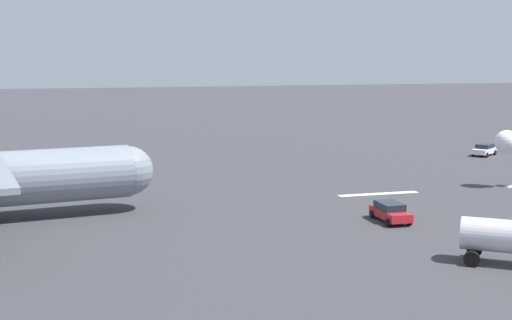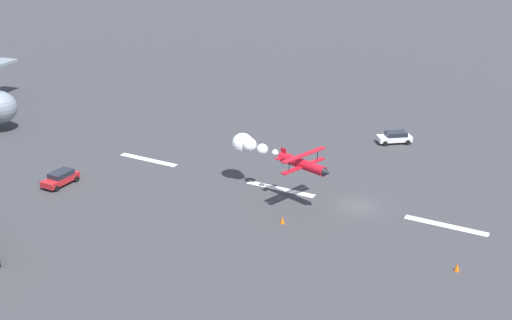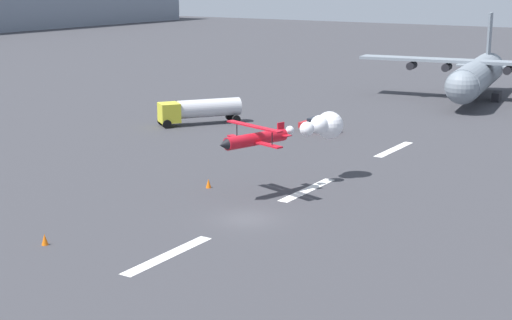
{
  "view_description": "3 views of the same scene",
  "coord_description": "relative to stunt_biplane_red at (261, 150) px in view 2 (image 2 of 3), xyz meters",
  "views": [
    {
      "loc": [
        55.26,
        60.95,
        13.21
      ],
      "look_at": [
        38.77,
        0.0,
        3.72
      ],
      "focal_mm": 50.02,
      "sensor_mm": 36.0,
      "label": 1
    },
    {
      "loc": [
        -19.93,
        58.17,
        29.23
      ],
      "look_at": [
        9.97,
        3.59,
        4.44
      ],
      "focal_mm": 46.1,
      "sensor_mm": 36.0,
      "label": 2
    },
    {
      "loc": [
        -44.01,
        -29.05,
        16.95
      ],
      "look_at": [
        5.25,
        2.6,
        2.9
      ],
      "focal_mm": 54.18,
      "sensor_mm": 36.0,
      "label": 3
    }
  ],
  "objects": [
    {
      "name": "stunt_biplane_red",
      "position": [
        0.0,
        0.0,
        0.0
      ],
      "size": [
        12.83,
        6.39,
        2.33
      ],
      "color": "red"
    },
    {
      "name": "traffic_cone_far",
      "position": [
        -5.53,
        5.98,
        -4.25
      ],
      "size": [
        0.44,
        0.44,
        0.75
      ],
      "primitive_type": "cone",
      "color": "orange",
      "rests_on": "ground"
    },
    {
      "name": "followme_car_yellow",
      "position": [
        -8.12,
        -21.11,
        -3.82
      ],
      "size": [
        4.51,
        4.02,
        1.52
      ],
      "color": "white",
      "rests_on": "ground"
    },
    {
      "name": "ground_plane",
      "position": [
        -10.64,
        -1.16,
        -4.63
      ],
      "size": [
        440.0,
        440.0,
        0.0
      ],
      "primitive_type": "plane",
      "color": "#38383D",
      "rests_on": "ground"
    },
    {
      "name": "airport_staff_sedan",
      "position": [
        19.96,
        9.37,
        -3.82
      ],
      "size": [
        2.03,
        4.27,
        1.52
      ],
      "color": "#B21E23",
      "rests_on": "ground"
    },
    {
      "name": "runway_stripe_2",
      "position": [
        -19.55,
        -1.16,
        -4.62
      ],
      "size": [
        8.0,
        0.9,
        0.01
      ],
      "primitive_type": "cube",
      "color": "white",
      "rests_on": "ground"
    },
    {
      "name": "runway_stripe_3",
      "position": [
        -1.73,
        -1.16,
        -4.62
      ],
      "size": [
        8.0,
        0.9,
        0.01
      ],
      "primitive_type": "cube",
      "color": "white",
      "rests_on": "ground"
    },
    {
      "name": "runway_stripe_4",
      "position": [
        16.09,
        -1.16,
        -4.62
      ],
      "size": [
        8.0,
        0.9,
        0.01
      ],
      "primitive_type": "cube",
      "color": "white",
      "rests_on": "ground"
    },
    {
      "name": "traffic_cone_near",
      "position": [
        -22.36,
        6.74,
        -4.25
      ],
      "size": [
        0.44,
        0.44,
        0.75
      ],
      "primitive_type": "cone",
      "color": "orange",
      "rests_on": "ground"
    }
  ]
}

